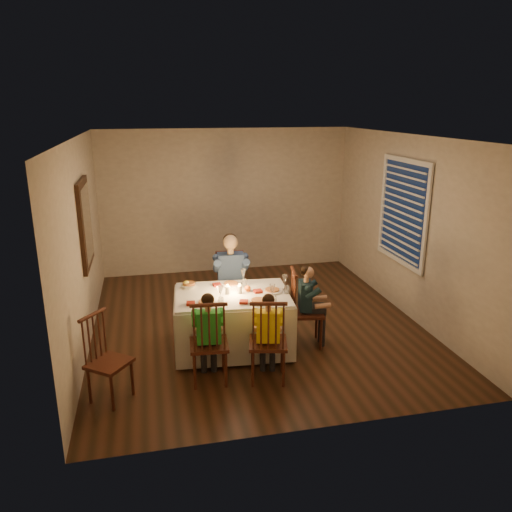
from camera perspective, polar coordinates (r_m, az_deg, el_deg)
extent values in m
plane|color=black|center=(7.19, -0.03, -7.64)|extent=(5.00, 5.00, 0.00)
cube|color=beige|center=(6.66, -19.29, 1.25)|extent=(0.02, 5.00, 2.60)
cube|color=beige|center=(7.56, 16.89, 3.25)|extent=(0.02, 5.00, 2.60)
cube|color=beige|center=(9.16, -3.44, 6.25)|extent=(4.50, 0.02, 2.60)
plane|color=white|center=(6.56, -0.04, 13.51)|extent=(5.00, 5.00, 0.00)
cube|color=silver|center=(6.21, -2.74, -4.50)|extent=(1.47, 1.11, 0.04)
cube|color=silver|center=(6.81, -3.08, -5.72)|extent=(1.43, 0.14, 0.69)
cube|color=silver|center=(5.89, -2.24, -9.49)|extent=(1.43, 0.14, 0.69)
cube|color=silver|center=(6.44, 3.62, -7.11)|extent=(0.11, 1.03, 0.69)
cube|color=silver|center=(6.33, -9.12, -7.74)|extent=(0.11, 1.03, 0.69)
cylinder|color=white|center=(6.48, -2.89, -3.27)|extent=(0.28, 0.28, 0.02)
cylinder|color=white|center=(5.92, -5.72, -5.36)|extent=(0.28, 0.28, 0.02)
cylinder|color=white|center=(5.93, 0.32, -5.20)|extent=(0.28, 0.28, 0.02)
cylinder|color=white|center=(6.26, 1.86, -4.00)|extent=(0.28, 0.28, 0.02)
cylinder|color=silver|center=(6.18, -3.28, -3.92)|extent=(0.06, 0.06, 0.10)
cylinder|color=silver|center=(6.19, -1.86, -3.86)|extent=(0.06, 0.06, 0.10)
sphere|color=#F6E940|center=(6.44, -7.98, -3.21)|extent=(0.09, 0.09, 0.09)
sphere|color=orange|center=(6.25, -0.96, -3.74)|extent=(0.08, 0.08, 0.08)
imported|color=white|center=(6.45, -7.68, -3.39)|extent=(0.26, 0.26, 0.05)
cube|color=black|center=(6.90, -18.94, 3.52)|extent=(0.05, 0.95, 1.15)
cube|color=white|center=(6.90, -18.71, 3.54)|extent=(0.01, 0.78, 0.98)
cube|color=#0D1934|center=(7.59, 16.53, 4.89)|extent=(0.01, 1.20, 1.40)
cube|color=white|center=(7.58, 16.43, 4.89)|extent=(0.03, 1.34, 1.54)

